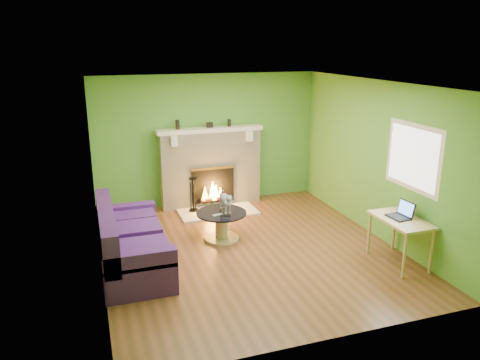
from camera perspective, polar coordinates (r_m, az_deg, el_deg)
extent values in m
plane|color=#593519|center=(7.54, 1.10, -8.46)|extent=(5.00, 5.00, 0.00)
plane|color=white|center=(6.87, 1.23, 11.63)|extent=(5.00, 5.00, 0.00)
plane|color=#529330|center=(9.42, -3.97, 4.91)|extent=(5.00, 0.00, 5.00)
plane|color=#529330|center=(4.94, 11.02, -6.19)|extent=(5.00, 0.00, 5.00)
plane|color=#529330|center=(6.71, -17.26, -0.55)|extent=(0.00, 5.00, 5.00)
plane|color=#529330|center=(8.11, 16.32, 2.39)|extent=(0.00, 5.00, 5.00)
plane|color=silver|center=(7.35, 20.35, 2.63)|extent=(0.00, 1.20, 1.20)
plane|color=white|center=(7.35, 20.30, 2.62)|extent=(0.00, 1.06, 1.06)
cube|color=beige|center=(9.38, -3.64, 1.42)|extent=(2.00, 0.35, 1.50)
cube|color=black|center=(9.29, -3.30, -0.72)|extent=(0.85, 0.03, 0.68)
cube|color=gold|center=(9.19, -3.32, 1.42)|extent=(0.91, 0.02, 0.04)
cylinder|color=black|center=(9.35, -3.21, -2.42)|extent=(0.55, 0.07, 0.07)
cube|color=beige|center=(9.18, -3.68, 6.14)|extent=(2.10, 0.28, 0.08)
cube|color=beige|center=(8.87, -8.05, 4.73)|extent=(0.12, 0.10, 0.20)
cube|color=beige|center=(9.25, 1.15, 5.37)|extent=(0.12, 0.10, 0.20)
cube|color=beige|center=(9.12, -2.70, -3.86)|extent=(1.50, 0.75, 0.03)
cube|color=beige|center=(9.18, -3.68, 6.14)|extent=(2.10, 0.28, 0.08)
cube|color=#3B1759|center=(7.10, -12.86, -8.49)|extent=(0.93, 2.07, 0.47)
cube|color=#3B1759|center=(6.92, -15.91, -5.74)|extent=(0.21, 2.07, 0.58)
cube|color=#3B1759|center=(6.13, -12.10, -9.49)|extent=(0.93, 0.21, 0.23)
cube|color=#3B1759|center=(7.84, -13.73, -3.76)|extent=(0.93, 0.21, 0.23)
cube|color=#3B1759|center=(6.45, -12.00, -8.15)|extent=(0.74, 0.55, 0.13)
cube|color=#3B1759|center=(7.08, -12.68, -5.92)|extent=(0.74, 0.55, 0.13)
cube|color=#3B1759|center=(7.62, -13.17, -4.32)|extent=(0.74, 0.55, 0.13)
cylinder|color=tan|center=(7.93, -2.25, -7.06)|extent=(0.59, 0.59, 0.03)
cylinder|color=tan|center=(7.84, -2.27, -5.58)|extent=(0.21, 0.21, 0.41)
cylinder|color=black|center=(7.76, -2.28, -4.04)|extent=(0.84, 0.84, 0.03)
cube|color=tan|center=(7.24, 19.06, -4.62)|extent=(0.55, 0.95, 0.04)
cylinder|color=tan|center=(6.93, 19.41, -8.77)|extent=(0.04, 0.04, 0.67)
cylinder|color=tan|center=(7.20, 22.32, -8.11)|extent=(0.04, 0.04, 0.67)
cylinder|color=tan|center=(7.56, 15.47, -6.29)|extent=(0.04, 0.04, 0.67)
cylinder|color=tan|center=(7.81, 18.28, -5.78)|extent=(0.04, 0.04, 0.67)
cube|color=#9A9A9C|center=(7.62, -2.76, -4.27)|extent=(0.18, 0.08, 0.02)
cube|color=black|center=(7.60, -1.76, -4.33)|extent=(0.16, 0.10, 0.02)
cylinder|color=black|center=(9.05, -7.62, 6.71)|extent=(0.08, 0.08, 0.18)
cylinder|color=black|center=(9.30, -1.33, 6.99)|extent=(0.07, 0.07, 0.14)
cube|color=black|center=(9.20, -3.72, 6.72)|extent=(0.12, 0.08, 0.10)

